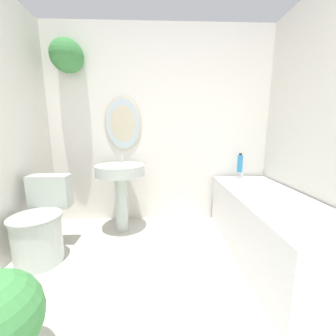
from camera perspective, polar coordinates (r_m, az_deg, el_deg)
name	(u,v)px	position (r m, az deg, el deg)	size (l,w,h in m)	color
wall_back	(151,121)	(2.63, -4.85, 12.88)	(2.84, 0.36, 2.40)	silver
toilet	(41,227)	(2.26, -31.73, -13.80)	(0.43, 0.58, 0.74)	#B2BCB2
pedestal_sink	(120,179)	(2.41, -13.03, -3.04)	(0.55, 0.55, 0.89)	#B2BCB2
bathtub	(270,226)	(2.19, 26.47, -14.10)	(0.65, 1.66, 0.66)	silver
shampoo_bottle	(240,163)	(2.69, 19.33, 1.23)	(0.06, 0.06, 0.23)	#2D84C6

